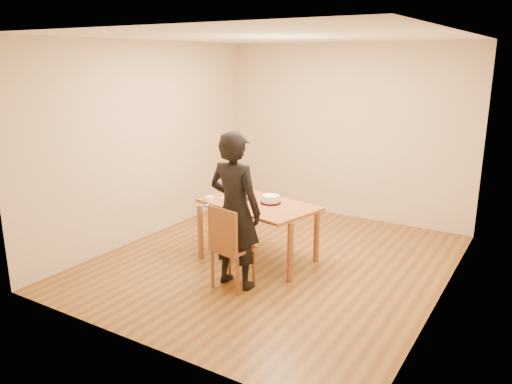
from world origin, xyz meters
The scene contains 16 objects.
room_shell centered at (0.00, 0.34, 1.35)m, with size 4.00×4.50×2.70m.
dining_table centered at (-0.18, -0.07, 0.73)m, with size 1.41×0.84×0.04m, color brown.
dining_chair centered at (-0.03, -0.85, 0.45)m, with size 0.38×0.38×0.04m, color brown.
cake_plate centered at (-0.05, 0.00, 0.76)m, with size 0.26×0.26×0.02m, color #AF0B0F.
cake centered at (-0.05, 0.00, 0.80)m, with size 0.22×0.22×0.07m, color white.
frosting_dome centered at (-0.05, 0.00, 0.85)m, with size 0.21×0.21×0.03m, color white.
frosting_tub centered at (-0.30, -0.48, 0.78)m, with size 0.08×0.08×0.07m, color white.
frosting_lid centered at (-0.63, -0.51, 0.75)m, with size 0.10×0.10×0.01m, color #1F1BB1.
frosting_dollop centered at (-0.63, -0.51, 0.77)m, with size 0.04×0.04×0.02m, color white.
ramekin_green centered at (-0.77, -0.29, 0.77)m, with size 0.09×0.09×0.04m, color white.
ramekin_yellow centered at (-0.59, -0.20, 0.77)m, with size 0.09×0.09×0.04m, color white.
ramekin_multi centered at (-0.80, -0.24, 0.77)m, with size 0.09×0.09×0.04m, color white.
candy_box_pink centered at (-0.75, 0.27, 0.76)m, with size 0.14×0.07×0.02m, color #ED37B6.
candy_box_green centered at (-0.76, 0.28, 0.78)m, with size 0.13×0.07×0.02m, color green.
spatula centered at (-0.41, -0.49, 0.75)m, with size 0.15×0.01×0.01m, color black.
person centered at (-0.03, -0.80, 0.87)m, with size 0.64×0.42×1.75m, color black.
Camera 1 is at (2.87, -5.07, 2.47)m, focal length 35.00 mm.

